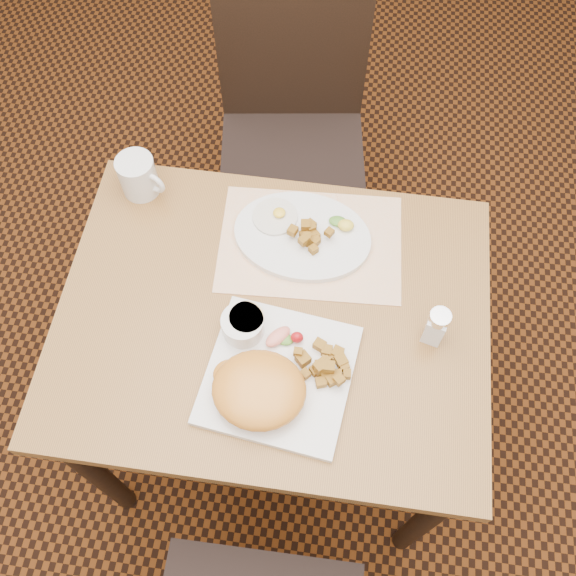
{
  "coord_description": "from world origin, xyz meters",
  "views": [
    {
      "loc": [
        0.11,
        -0.58,
        1.95
      ],
      "look_at": [
        0.03,
        0.03,
        0.82
      ],
      "focal_mm": 40.0,
      "sensor_mm": 36.0,
      "label": 1
    }
  ],
  "objects_px": {
    "salt_shaker": "(436,326)",
    "coffee_mug": "(139,176)",
    "plate_square": "(279,375)",
    "chair_far": "(292,122)",
    "plate_oval": "(302,236)",
    "table": "(273,335)"
  },
  "relations": [
    {
      "from": "salt_shaker",
      "to": "chair_far",
      "type": "bearing_deg",
      "value": 117.78
    },
    {
      "from": "salt_shaker",
      "to": "plate_square",
      "type": "bearing_deg",
      "value": -156.62
    },
    {
      "from": "salt_shaker",
      "to": "coffee_mug",
      "type": "xyz_separation_m",
      "value": [
        -0.68,
        0.28,
        -0.0
      ]
    },
    {
      "from": "table",
      "to": "coffee_mug",
      "type": "xyz_separation_m",
      "value": [
        -0.35,
        0.28,
        0.16
      ]
    },
    {
      "from": "table",
      "to": "chair_far",
      "type": "distance_m",
      "value": 0.73
    },
    {
      "from": "chair_far",
      "to": "plate_square",
      "type": "bearing_deg",
      "value": 87.86
    },
    {
      "from": "table",
      "to": "coffee_mug",
      "type": "relative_size",
      "value": 7.93
    },
    {
      "from": "table",
      "to": "plate_square",
      "type": "relative_size",
      "value": 3.21
    },
    {
      "from": "plate_oval",
      "to": "coffee_mug",
      "type": "distance_m",
      "value": 0.39
    },
    {
      "from": "table",
      "to": "chair_far",
      "type": "xyz_separation_m",
      "value": [
        -0.06,
        0.72,
        -0.1
      ]
    },
    {
      "from": "chair_far",
      "to": "table",
      "type": "bearing_deg",
      "value": 86.32
    },
    {
      "from": "plate_oval",
      "to": "salt_shaker",
      "type": "distance_m",
      "value": 0.36
    },
    {
      "from": "plate_square",
      "to": "salt_shaker",
      "type": "bearing_deg",
      "value": 23.38
    },
    {
      "from": "chair_far",
      "to": "plate_oval",
      "type": "relative_size",
      "value": 3.19
    },
    {
      "from": "plate_square",
      "to": "coffee_mug",
      "type": "bearing_deg",
      "value": 132.74
    },
    {
      "from": "coffee_mug",
      "to": "table",
      "type": "bearing_deg",
      "value": -38.65
    },
    {
      "from": "chair_far",
      "to": "plate_oval",
      "type": "distance_m",
      "value": 0.58
    },
    {
      "from": "plate_square",
      "to": "coffee_mug",
      "type": "xyz_separation_m",
      "value": [
        -0.38,
        0.41,
        0.04
      ]
    },
    {
      "from": "table",
      "to": "plate_oval",
      "type": "xyz_separation_m",
      "value": [
        0.04,
        0.19,
        0.12
      ]
    },
    {
      "from": "chair_far",
      "to": "plate_square",
      "type": "xyz_separation_m",
      "value": [
        0.09,
        -0.86,
        0.22
      ]
    },
    {
      "from": "table",
      "to": "plate_oval",
      "type": "distance_m",
      "value": 0.23
    },
    {
      "from": "table",
      "to": "coffee_mug",
      "type": "bearing_deg",
      "value": 141.35
    }
  ]
}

